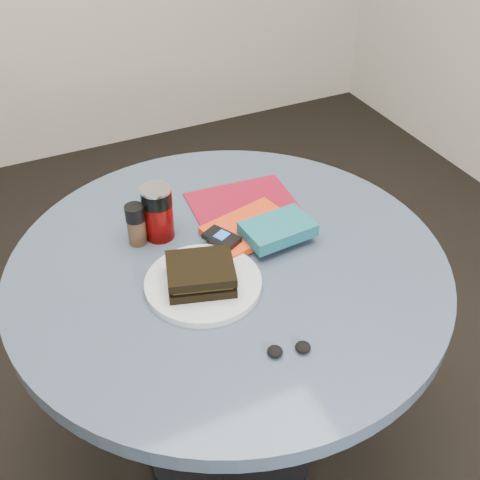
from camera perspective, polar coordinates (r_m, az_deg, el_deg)
name	(u,v)px	position (r m, az deg, el deg)	size (l,w,h in m)	color
ground	(231,449)	(1.93, -0.85, -19.21)	(4.00, 4.00, 0.00)	black
table	(229,312)	(1.47, -1.06, -6.84)	(1.00, 1.00, 0.75)	black
plate	(203,283)	(1.30, -3.50, -4.13)	(0.25, 0.25, 0.02)	silver
sandwich	(201,274)	(1.27, -3.76, -3.23)	(0.17, 0.15, 0.05)	black
soda_can	(158,212)	(1.41, -7.80, 2.61)	(0.08, 0.08, 0.13)	#5B0504
pepper_grinder	(136,224)	(1.40, -9.83, 1.47)	(0.06, 0.06, 0.10)	#442D1D
magazine	(243,204)	(1.54, 0.29, 3.44)	(0.26, 0.20, 0.00)	maroon
red_book	(250,228)	(1.44, 0.94, 1.18)	(0.21, 0.14, 0.02)	red
novel	(278,229)	(1.40, 3.60, 1.04)	(0.16, 0.10, 0.03)	#145462
mp3_player	(222,238)	(1.38, -1.74, 0.24)	(0.08, 0.09, 0.01)	black
headphones	(289,349)	(1.17, 4.67, -10.29)	(0.09, 0.05, 0.02)	black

